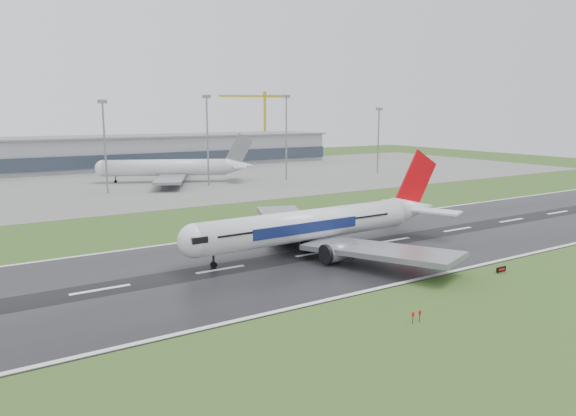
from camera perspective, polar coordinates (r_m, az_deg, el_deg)
ground at (r=100.51m, az=3.06°, el=-5.03°), size 520.00×520.00×0.00m
runway at (r=100.49m, az=3.06°, el=-5.01°), size 400.00×45.00×0.10m
apron at (r=213.59m, az=-16.40°, el=2.75°), size 400.00×130.00×0.08m
terminal at (r=270.99m, az=-19.89°, el=5.66°), size 240.00×36.00×15.00m
main_airliner at (r=102.04m, az=4.08°, el=0.39°), size 61.62×58.79×17.89m
parked_airliner at (r=209.20m, az=-12.60°, el=5.29°), size 80.50×78.37×18.20m
tower_crane at (r=320.15m, az=-2.55°, el=9.12°), size 38.15×16.83×40.02m
runway_sign at (r=95.74m, az=22.34°, el=-6.27°), size 2.31×0.69×1.04m
floodmast_2 at (r=184.18m, az=-19.42°, el=6.11°), size 0.64×0.64×29.89m
floodmast_3 at (r=195.23m, az=-8.81°, el=7.10°), size 0.64×0.64×32.11m
floodmast_4 at (r=210.79m, az=-0.19°, el=7.54°), size 0.64×0.64×32.80m
floodmast_5 at (r=239.92m, az=9.87°, el=7.16°), size 0.64×0.64×28.05m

